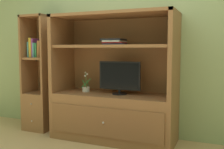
{
  "coord_description": "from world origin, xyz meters",
  "views": [
    {
      "loc": [
        1.28,
        -2.69,
        1.16
      ],
      "look_at": [
        0.0,
        0.35,
        0.84
      ],
      "focal_mm": 42.69,
      "sensor_mm": 36.0,
      "label": 1
    }
  ],
  "objects_px": {
    "potted_plant": "(86,88)",
    "bookshelf_tall": "(40,91)",
    "magazine_stack": "(115,42)",
    "upright_book_row": "(36,49)",
    "tv_monitor": "(120,77)",
    "media_console": "(114,101)"
  },
  "relations": [
    {
      "from": "tv_monitor",
      "to": "potted_plant",
      "type": "height_order",
      "value": "tv_monitor"
    },
    {
      "from": "bookshelf_tall",
      "to": "media_console",
      "type": "bearing_deg",
      "value": -0.11
    },
    {
      "from": "potted_plant",
      "to": "magazine_stack",
      "type": "relative_size",
      "value": 0.76
    },
    {
      "from": "potted_plant",
      "to": "media_console",
      "type": "bearing_deg",
      "value": 0.68
    },
    {
      "from": "tv_monitor",
      "to": "magazine_stack",
      "type": "relative_size",
      "value": 1.55
    },
    {
      "from": "potted_plant",
      "to": "bookshelf_tall",
      "type": "bearing_deg",
      "value": 179.48
    },
    {
      "from": "tv_monitor",
      "to": "bookshelf_tall",
      "type": "relative_size",
      "value": 0.33
    },
    {
      "from": "potted_plant",
      "to": "bookshelf_tall",
      "type": "height_order",
      "value": "bookshelf_tall"
    },
    {
      "from": "potted_plant",
      "to": "magazine_stack",
      "type": "height_order",
      "value": "magazine_stack"
    },
    {
      "from": "potted_plant",
      "to": "upright_book_row",
      "type": "height_order",
      "value": "upright_book_row"
    },
    {
      "from": "tv_monitor",
      "to": "potted_plant",
      "type": "xyz_separation_m",
      "value": [
        -0.48,
        0.01,
        -0.17
      ]
    },
    {
      "from": "magazine_stack",
      "to": "upright_book_row",
      "type": "xyz_separation_m",
      "value": [
        -1.22,
        0.0,
        -0.09
      ]
    },
    {
      "from": "potted_plant",
      "to": "upright_book_row",
      "type": "distance_m",
      "value": 0.96
    },
    {
      "from": "magazine_stack",
      "to": "bookshelf_tall",
      "type": "xyz_separation_m",
      "value": [
        -1.17,
        0.01,
        -0.69
      ]
    },
    {
      "from": "magazine_stack",
      "to": "upright_book_row",
      "type": "bearing_deg",
      "value": 179.85
    },
    {
      "from": "media_console",
      "to": "upright_book_row",
      "type": "distance_m",
      "value": 1.37
    },
    {
      "from": "magazine_stack",
      "to": "upright_book_row",
      "type": "height_order",
      "value": "upright_book_row"
    },
    {
      "from": "potted_plant",
      "to": "bookshelf_tall",
      "type": "distance_m",
      "value": 0.76
    },
    {
      "from": "media_console",
      "to": "magazine_stack",
      "type": "distance_m",
      "value": 0.75
    },
    {
      "from": "tv_monitor",
      "to": "magazine_stack",
      "type": "height_order",
      "value": "magazine_stack"
    },
    {
      "from": "magazine_stack",
      "to": "potted_plant",
      "type": "bearing_deg",
      "value": 179.06
    },
    {
      "from": "upright_book_row",
      "to": "magazine_stack",
      "type": "bearing_deg",
      "value": -0.15
    }
  ]
}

